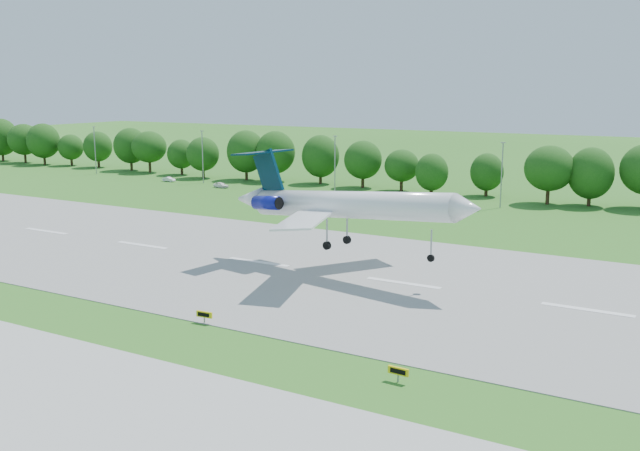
{
  "coord_description": "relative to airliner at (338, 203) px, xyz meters",
  "views": [
    {
      "loc": [
        50.73,
        -47.87,
        22.08
      ],
      "look_at": [
        13.04,
        18.0,
        7.29
      ],
      "focal_mm": 40.0,
      "sensor_mm": 36.0,
      "label": 1
    }
  ],
  "objects": [
    {
      "name": "light_poles",
      "position": [
        -13.84,
        56.75,
        -2.24
      ],
      "size": [
        175.9,
        0.25,
        12.19
      ],
      "color": "gray",
      "rests_on": "ground"
    },
    {
      "name": "ground",
      "position": [
        -11.34,
        -25.25,
        -8.58
      ],
      "size": [
        600.0,
        600.0,
        0.0
      ],
      "primitive_type": "plane",
      "color": "#276219",
      "rests_on": "ground"
    },
    {
      "name": "service_vehicle_b",
      "position": [
        -57.86,
        52.41,
        -7.95
      ],
      "size": [
        3.76,
        1.72,
        1.25
      ],
      "primitive_type": "imported",
      "rotation": [
        0.0,
        0.0,
        1.5
      ],
      "color": "white",
      "rests_on": "ground"
    },
    {
      "name": "airliner",
      "position": [
        0.0,
        0.0,
        0.0
      ],
      "size": [
        34.86,
        25.08,
        11.18
      ],
      "rotation": [
        0.0,
        -0.08,
        -0.15
      ],
      "color": "white",
      "rests_on": "ground"
    },
    {
      "name": "tree_line",
      "position": [
        -11.34,
        66.75,
        -2.39
      ],
      "size": [
        288.4,
        8.4,
        10.4
      ],
      "color": "#382314",
      "rests_on": "ground"
    },
    {
      "name": "taxi_sign_right",
      "position": [
        19.29,
        -26.02,
        -7.69
      ],
      "size": [
        1.72,
        0.3,
        1.2
      ],
      "rotation": [
        0.0,
        0.0,
        -0.05
      ],
      "color": "gray",
      "rests_on": "ground"
    },
    {
      "name": "service_vehicle_a",
      "position": [
        -75.13,
        54.72,
        -8.03
      ],
      "size": [
        3.34,
        1.18,
        1.1
      ],
      "primitive_type": "imported",
      "rotation": [
        0.0,
        0.0,
        1.57
      ],
      "color": "silver",
      "rests_on": "ground"
    },
    {
      "name": "runway",
      "position": [
        -11.34,
        -0.25,
        -8.54
      ],
      "size": [
        400.0,
        45.0,
        0.08
      ],
      "primitive_type": "cube",
      "color": "gray",
      "rests_on": "ground"
    },
    {
      "name": "taxi_sign_centre",
      "position": [
        -2.2,
        -22.52,
        -7.69
      ],
      "size": [
        1.71,
        0.35,
        1.2
      ],
      "rotation": [
        0.0,
        0.0,
        0.08
      ],
      "color": "gray",
      "rests_on": "ground"
    }
  ]
}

